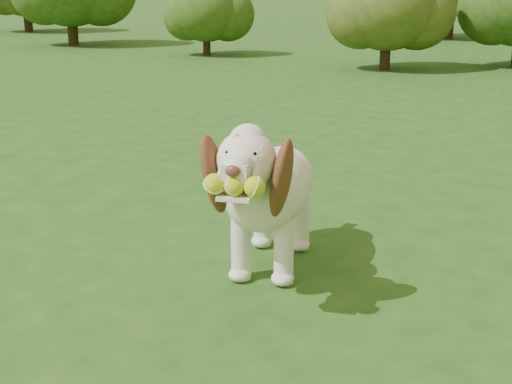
% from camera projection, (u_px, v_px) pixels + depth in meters
% --- Properties ---
extents(ground, '(80.00, 80.00, 0.00)m').
position_uv_depth(ground, '(286.00, 290.00, 2.98)').
color(ground, '#1B4614').
rests_on(ground, ground).
extents(dog, '(0.43, 1.13, 0.74)m').
position_uv_depth(dog, '(268.00, 186.00, 3.07)').
color(dog, silver).
rests_on(dog, ground).
extents(shrub_a, '(1.19, 1.19, 1.24)m').
position_uv_depth(shrub_a, '(206.00, 10.00, 11.63)').
color(shrub_a, '#382314').
rests_on(shrub_a, ground).
extents(shrub_b, '(1.42, 1.42, 1.47)m').
position_uv_depth(shrub_b, '(388.00, 6.00, 9.77)').
color(shrub_b, '#382314').
rests_on(shrub_b, ground).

